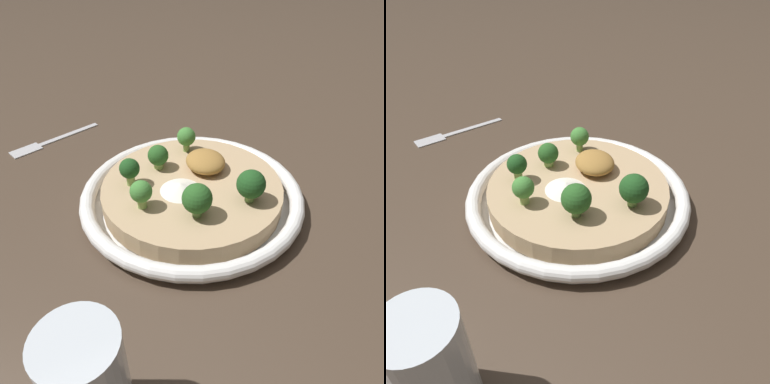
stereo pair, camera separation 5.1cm
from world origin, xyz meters
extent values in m
plane|color=#47382B|center=(0.00, 0.00, 0.00)|extent=(6.00, 6.00, 0.00)
cylinder|color=white|center=(0.00, 0.00, 0.00)|extent=(0.28, 0.28, 0.01)
torus|color=white|center=(0.00, 0.00, 0.02)|extent=(0.30, 0.30, 0.02)
cylinder|color=tan|center=(0.00, 0.00, 0.02)|extent=(0.24, 0.24, 0.03)
cone|color=white|center=(-0.01, 0.02, 0.04)|extent=(0.05, 0.05, 0.01)
ellipsoid|color=#A37538|center=(0.02, -0.03, 0.05)|extent=(0.06, 0.05, 0.02)
cylinder|color=#668E47|center=(-0.06, 0.02, 0.04)|extent=(0.01, 0.01, 0.02)
sphere|color=#285B23|center=(-0.06, 0.02, 0.06)|extent=(0.04, 0.04, 0.04)
cylinder|color=#84A856|center=(-0.01, 0.08, 0.04)|extent=(0.02, 0.02, 0.02)
sphere|color=#428438|center=(-0.01, 0.08, 0.06)|extent=(0.03, 0.03, 0.03)
cylinder|color=#668E47|center=(-0.06, -0.05, 0.04)|extent=(0.01, 0.01, 0.02)
sphere|color=#1E4C1E|center=(-0.06, -0.05, 0.06)|extent=(0.04, 0.04, 0.04)
cylinder|color=#84A856|center=(0.06, 0.02, 0.04)|extent=(0.02, 0.02, 0.01)
sphere|color=#285B23|center=(0.06, 0.02, 0.05)|extent=(0.03, 0.03, 0.03)
cylinder|color=#84A856|center=(0.04, 0.07, 0.04)|extent=(0.01, 0.01, 0.02)
sphere|color=#1E4C1E|center=(0.04, 0.07, 0.06)|extent=(0.03, 0.03, 0.03)
cylinder|color=#759E4C|center=(0.08, -0.03, 0.04)|extent=(0.01, 0.01, 0.02)
sphere|color=#428438|center=(0.08, -0.03, 0.06)|extent=(0.03, 0.03, 0.03)
cylinder|color=silver|center=(-0.21, 0.19, 0.06)|extent=(0.06, 0.06, 0.11)
cube|color=#B7B7BC|center=(0.28, 0.11, 0.00)|extent=(0.04, 0.11, 0.00)
cube|color=#B7B7BC|center=(0.25, 0.19, 0.00)|extent=(0.04, 0.05, 0.00)
camera|label=1|loc=(-0.36, 0.18, 0.33)|focal=35.00mm
camera|label=2|loc=(-0.38, 0.14, 0.33)|focal=35.00mm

